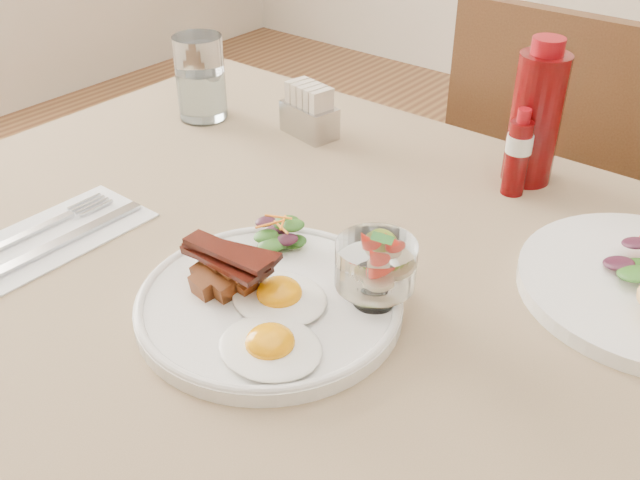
{
  "coord_description": "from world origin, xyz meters",
  "views": [
    {
      "loc": [
        0.35,
        -0.52,
        1.23
      ],
      "look_at": [
        -0.04,
        -0.04,
        0.82
      ],
      "focal_mm": 40.0,
      "sensor_mm": 36.0,
      "label": 1
    }
  ],
  "objects_px": {
    "fruit_cup": "(376,265)",
    "ketchup_bottle": "(536,116)",
    "table": "(364,348)",
    "main_plate": "(269,304)",
    "water_glass": "(201,83)",
    "sugar_caddy": "(309,113)",
    "hot_sauce_bottle": "(518,153)",
    "chair_far": "(568,219)"
  },
  "relations": [
    {
      "from": "table",
      "to": "water_glass",
      "type": "height_order",
      "value": "water_glass"
    },
    {
      "from": "chair_far",
      "to": "ketchup_bottle",
      "type": "bearing_deg",
      "value": -85.59
    },
    {
      "from": "sugar_caddy",
      "to": "ketchup_bottle",
      "type": "bearing_deg",
      "value": 24.03
    },
    {
      "from": "main_plate",
      "to": "hot_sauce_bottle",
      "type": "distance_m",
      "value": 0.41
    },
    {
      "from": "main_plate",
      "to": "water_glass",
      "type": "xyz_separation_m",
      "value": [
        -0.43,
        0.31,
        0.05
      ]
    },
    {
      "from": "main_plate",
      "to": "fruit_cup",
      "type": "relative_size",
      "value": 3.34
    },
    {
      "from": "main_plate",
      "to": "hot_sauce_bottle",
      "type": "relative_size",
      "value": 2.32
    },
    {
      "from": "ketchup_bottle",
      "to": "sugar_caddy",
      "type": "distance_m",
      "value": 0.34
    },
    {
      "from": "fruit_cup",
      "to": "sugar_caddy",
      "type": "xyz_separation_m",
      "value": [
        -0.34,
        0.3,
        -0.03
      ]
    },
    {
      "from": "fruit_cup",
      "to": "ketchup_bottle",
      "type": "relative_size",
      "value": 0.42
    },
    {
      "from": "chair_far",
      "to": "hot_sauce_bottle",
      "type": "distance_m",
      "value": 0.47
    },
    {
      "from": "main_plate",
      "to": "fruit_cup",
      "type": "distance_m",
      "value": 0.12
    },
    {
      "from": "chair_far",
      "to": "main_plate",
      "type": "height_order",
      "value": "chair_far"
    },
    {
      "from": "water_glass",
      "to": "fruit_cup",
      "type": "bearing_deg",
      "value": -25.41
    },
    {
      "from": "table",
      "to": "chair_far",
      "type": "relative_size",
      "value": 1.43
    },
    {
      "from": "main_plate",
      "to": "ketchup_bottle",
      "type": "bearing_deg",
      "value": 79.52
    },
    {
      "from": "fruit_cup",
      "to": "sugar_caddy",
      "type": "height_order",
      "value": "fruit_cup"
    },
    {
      "from": "table",
      "to": "hot_sauce_bottle",
      "type": "bearing_deg",
      "value": 84.66
    },
    {
      "from": "ketchup_bottle",
      "to": "sugar_caddy",
      "type": "xyz_separation_m",
      "value": [
        -0.33,
        -0.08,
        -0.06
      ]
    },
    {
      "from": "main_plate",
      "to": "ketchup_bottle",
      "type": "xyz_separation_m",
      "value": [
        0.08,
        0.44,
        0.09
      ]
    },
    {
      "from": "table",
      "to": "fruit_cup",
      "type": "distance_m",
      "value": 0.16
    },
    {
      "from": "table",
      "to": "sugar_caddy",
      "type": "xyz_separation_m",
      "value": [
        -0.3,
        0.27,
        0.12
      ]
    },
    {
      "from": "ketchup_bottle",
      "to": "hot_sauce_bottle",
      "type": "xyz_separation_m",
      "value": [
        0.0,
        -0.05,
        -0.04
      ]
    },
    {
      "from": "table",
      "to": "chair_far",
      "type": "height_order",
      "value": "chair_far"
    },
    {
      "from": "table",
      "to": "main_plate",
      "type": "height_order",
      "value": "main_plate"
    },
    {
      "from": "table",
      "to": "hot_sauce_bottle",
      "type": "distance_m",
      "value": 0.33
    },
    {
      "from": "main_plate",
      "to": "water_glass",
      "type": "height_order",
      "value": "water_glass"
    },
    {
      "from": "chair_far",
      "to": "water_glass",
      "type": "xyz_separation_m",
      "value": [
        -0.48,
        -0.45,
        0.29
      ]
    },
    {
      "from": "chair_far",
      "to": "fruit_cup",
      "type": "height_order",
      "value": "chair_far"
    },
    {
      "from": "fruit_cup",
      "to": "main_plate",
      "type": "bearing_deg",
      "value": -143.89
    },
    {
      "from": "fruit_cup",
      "to": "sugar_caddy",
      "type": "relative_size",
      "value": 0.86
    },
    {
      "from": "sugar_caddy",
      "to": "chair_far",
      "type": "bearing_deg",
      "value": 63.41
    },
    {
      "from": "table",
      "to": "water_glass",
      "type": "distance_m",
      "value": 0.55
    },
    {
      "from": "hot_sauce_bottle",
      "to": "water_glass",
      "type": "xyz_separation_m",
      "value": [
        -0.51,
        -0.08,
        0.0
      ]
    },
    {
      "from": "table",
      "to": "ketchup_bottle",
      "type": "xyz_separation_m",
      "value": [
        0.02,
        0.34,
        0.18
      ]
    },
    {
      "from": "sugar_caddy",
      "to": "hot_sauce_bottle",
      "type": "bearing_deg",
      "value": 15.78
    },
    {
      "from": "hot_sauce_bottle",
      "to": "sugar_caddy",
      "type": "height_order",
      "value": "hot_sauce_bottle"
    },
    {
      "from": "table",
      "to": "fruit_cup",
      "type": "height_order",
      "value": "fruit_cup"
    },
    {
      "from": "ketchup_bottle",
      "to": "hot_sauce_bottle",
      "type": "height_order",
      "value": "ketchup_bottle"
    },
    {
      "from": "sugar_caddy",
      "to": "fruit_cup",
      "type": "bearing_deg",
      "value": -30.92
    },
    {
      "from": "table",
      "to": "hot_sauce_bottle",
      "type": "relative_size",
      "value": 11.02
    },
    {
      "from": "ketchup_bottle",
      "to": "hot_sauce_bottle",
      "type": "bearing_deg",
      "value": -86.22
    }
  ]
}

